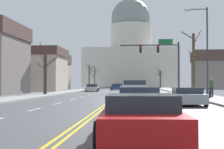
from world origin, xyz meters
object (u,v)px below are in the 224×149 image
object	(u,v)px
bicycle_parked	(209,94)
pedestrian_00	(211,86)
signal_gantry	(162,55)
sedan_near_01	(136,91)
sedan_near_03	(187,97)
sedan_oncoming_00	(92,88)
sedan_near_00	(134,90)
sedan_near_04	(138,102)
pickup_truck_near_02	(135,91)
sedan_near_05	(141,118)
street_lamp_right	(204,44)
sedan_oncoming_01	(116,87)
sedan_oncoming_02	(119,87)

from	to	relation	value
bicycle_parked	pedestrian_00	bearing A→B (deg)	69.01
signal_gantry	bicycle_parked	size ratio (longest dim) A/B	4.47
sedan_near_01	bicycle_parked	distance (m)	7.89
pedestrian_00	signal_gantry	bearing A→B (deg)	104.33
sedan_near_03	sedan_oncoming_00	xyz separation A→B (m)	(-10.50, 32.36, 0.03)
sedan_near_01	sedan_near_00	bearing A→B (deg)	92.45
sedan_near_04	sedan_oncoming_00	distance (m)	40.09
pickup_truck_near_02	sedan_near_05	bearing A→B (deg)	-89.33
signal_gantry	bicycle_parked	bearing A→B (deg)	-79.25
bicycle_parked	sedan_near_05	bearing A→B (deg)	-106.63
sedan_near_04	pedestrian_00	xyz separation A→B (m)	(6.84, 16.41, 0.52)
sedan_near_03	street_lamp_right	bearing A→B (deg)	70.64
bicycle_parked	sedan_near_03	bearing A→B (deg)	-111.64
sedan_oncoming_01	signal_gantry	bearing A→B (deg)	-69.87
pickup_truck_near_02	pedestrian_00	distance (m)	7.54
sedan_near_04	sedan_oncoming_01	distance (m)	50.19
street_lamp_right	sedan_near_01	distance (m)	8.68
street_lamp_right	bicycle_parked	world-z (taller)	street_lamp_right
pickup_truck_near_02	sedan_oncoming_02	size ratio (longest dim) A/B	1.32
sedan_near_01	bicycle_parked	world-z (taller)	sedan_near_01
pickup_truck_near_02	bicycle_parked	xyz separation A→B (m)	(6.46, 1.15, -0.26)
sedan_near_00	bicycle_parked	xyz separation A→B (m)	(6.62, -11.12, -0.10)
signal_gantry	pickup_truck_near_02	world-z (taller)	signal_gantry
signal_gantry	street_lamp_right	distance (m)	15.00
sedan_near_01	sedan_oncoming_00	distance (m)	21.11
sedan_near_04	bicycle_parked	distance (m)	16.14
sedan_near_00	sedan_near_05	distance (m)	31.97
pickup_truck_near_02	sedan_near_03	xyz separation A→B (m)	(3.35, -6.69, -0.20)
sedan_oncoming_01	bicycle_parked	distance (m)	36.61
sedan_oncoming_02	sedan_near_03	bearing A→B (deg)	-82.24
pedestrian_00	street_lamp_right	bearing A→B (deg)	-122.46
sedan_near_03	sedan_near_04	distance (m)	7.72
sedan_near_00	sedan_near_01	bearing A→B (deg)	-87.55
pickup_truck_near_02	sedan_near_04	world-z (taller)	pickup_truck_near_02
signal_gantry	street_lamp_right	xyz separation A→B (m)	(2.51, -14.79, -0.40)
street_lamp_right	sedan_oncoming_01	world-z (taller)	street_lamp_right
sedan_near_00	sedan_oncoming_01	size ratio (longest dim) A/B	1.05
pickup_truck_near_02	sedan_near_05	distance (m)	19.70
street_lamp_right	bicycle_parked	xyz separation A→B (m)	(0.32, -0.11, -4.34)
pickup_truck_near_02	sedan_near_05	world-z (taller)	pickup_truck_near_02
street_lamp_right	sedan_oncoming_01	xyz separation A→B (m)	(-9.93, 35.04, -4.28)
sedan_near_01	sedan_near_03	size ratio (longest dim) A/B	1.07
sedan_oncoming_00	pedestrian_00	size ratio (longest dim) A/B	2.65
street_lamp_right	sedan_near_01	bearing A→B (deg)	142.67
sedan_oncoming_00	sedan_oncoming_02	size ratio (longest dim) A/B	1.07
sedan_near_01	bicycle_parked	size ratio (longest dim) A/B	2.59
sedan_near_01	bicycle_parked	xyz separation A→B (m)	(6.34, -4.70, -0.10)
signal_gantry	pedestrian_00	size ratio (longest dim) A/B	4.52
signal_gantry	sedan_oncoming_02	world-z (taller)	signal_gantry
sedan_near_00	pickup_truck_near_02	xyz separation A→B (m)	(0.16, -12.27, 0.16)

